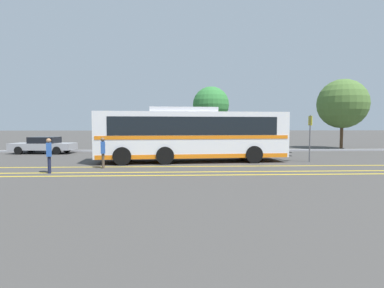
{
  "coord_description": "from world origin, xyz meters",
  "views": [
    {
      "loc": [
        0.43,
        -18.2,
        2.18
      ],
      "look_at": [
        1.23,
        -0.25,
        1.06
      ],
      "focal_mm": 28.0,
      "sensor_mm": 36.0,
      "label": 1
    }
  ],
  "objects_px": {
    "tree_1": "(211,105)",
    "transit_bus": "(192,134)",
    "parked_car_0": "(44,145)",
    "parked_car_1": "(128,144)",
    "bus_stop_sign": "(310,133)",
    "pedestrian_0": "(103,151)",
    "pedestrian_1": "(49,153)",
    "tree_0": "(342,104)"
  },
  "relations": [
    {
      "from": "tree_1",
      "to": "bus_stop_sign",
      "type": "bearing_deg",
      "value": -69.59
    },
    {
      "from": "bus_stop_sign",
      "to": "tree_1",
      "type": "xyz_separation_m",
      "value": [
        -4.56,
        12.25,
        2.45
      ]
    },
    {
      "from": "transit_bus",
      "to": "tree_0",
      "type": "bearing_deg",
      "value": 118.07
    },
    {
      "from": "parked_car_0",
      "to": "parked_car_1",
      "type": "xyz_separation_m",
      "value": [
        6.53,
        -0.25,
        0.08
      ]
    },
    {
      "from": "tree_0",
      "to": "tree_1",
      "type": "distance_m",
      "value": 12.21
    },
    {
      "from": "transit_bus",
      "to": "bus_stop_sign",
      "type": "bearing_deg",
      "value": 80.03
    },
    {
      "from": "pedestrian_1",
      "to": "bus_stop_sign",
      "type": "bearing_deg",
      "value": -97.97
    },
    {
      "from": "bus_stop_sign",
      "to": "pedestrian_1",
      "type": "bearing_deg",
      "value": -80.52
    },
    {
      "from": "pedestrian_0",
      "to": "tree_0",
      "type": "xyz_separation_m",
      "value": [
        19.01,
        11.85,
        3.29
      ]
    },
    {
      "from": "parked_car_0",
      "to": "tree_1",
      "type": "height_order",
      "value": "tree_1"
    },
    {
      "from": "parked_car_0",
      "to": "bus_stop_sign",
      "type": "xyz_separation_m",
      "value": [
        18.21,
        -6.29,
        1.08
      ]
    },
    {
      "from": "pedestrian_1",
      "to": "bus_stop_sign",
      "type": "height_order",
      "value": "bus_stop_sign"
    },
    {
      "from": "transit_bus",
      "to": "parked_car_1",
      "type": "distance_m",
      "value": 7.24
    },
    {
      "from": "parked_car_1",
      "to": "tree_1",
      "type": "distance_m",
      "value": 10.05
    },
    {
      "from": "parked_car_0",
      "to": "pedestrian_0",
      "type": "relative_size",
      "value": 3.06
    },
    {
      "from": "tree_0",
      "to": "transit_bus",
      "type": "bearing_deg",
      "value": -147.25
    },
    {
      "from": "parked_car_0",
      "to": "bus_stop_sign",
      "type": "distance_m",
      "value": 19.29
    },
    {
      "from": "parked_car_0",
      "to": "pedestrian_1",
      "type": "bearing_deg",
      "value": -151.42
    },
    {
      "from": "pedestrian_0",
      "to": "pedestrian_1",
      "type": "relative_size",
      "value": 0.98
    },
    {
      "from": "parked_car_0",
      "to": "parked_car_1",
      "type": "height_order",
      "value": "parked_car_1"
    },
    {
      "from": "bus_stop_sign",
      "to": "tree_1",
      "type": "bearing_deg",
      "value": -164.26
    },
    {
      "from": "pedestrian_1",
      "to": "tree_0",
      "type": "height_order",
      "value": "tree_0"
    },
    {
      "from": "transit_bus",
      "to": "pedestrian_0",
      "type": "height_order",
      "value": "transit_bus"
    },
    {
      "from": "pedestrian_0",
      "to": "bus_stop_sign",
      "type": "height_order",
      "value": "bus_stop_sign"
    },
    {
      "from": "pedestrian_1",
      "to": "tree_0",
      "type": "bearing_deg",
      "value": -79.81
    },
    {
      "from": "parked_car_1",
      "to": "pedestrian_1",
      "type": "height_order",
      "value": "pedestrian_1"
    },
    {
      "from": "pedestrian_1",
      "to": "tree_0",
      "type": "xyz_separation_m",
      "value": [
        21.07,
        13.33,
        3.28
      ]
    },
    {
      "from": "bus_stop_sign",
      "to": "parked_car_0",
      "type": "bearing_deg",
      "value": -113.74
    },
    {
      "from": "pedestrian_1",
      "to": "bus_stop_sign",
      "type": "distance_m",
      "value": 14.11
    },
    {
      "from": "pedestrian_0",
      "to": "bus_stop_sign",
      "type": "relative_size",
      "value": 0.56
    },
    {
      "from": "pedestrian_0",
      "to": "pedestrian_1",
      "type": "bearing_deg",
      "value": 111.52
    },
    {
      "from": "tree_1",
      "to": "transit_bus",
      "type": "bearing_deg",
      "value": -101.66
    },
    {
      "from": "parked_car_1",
      "to": "tree_1",
      "type": "bearing_deg",
      "value": 134.97
    },
    {
      "from": "parked_car_1",
      "to": "tree_0",
      "type": "distance_m",
      "value": 19.78
    },
    {
      "from": "parked_car_1",
      "to": "tree_0",
      "type": "height_order",
      "value": "tree_0"
    },
    {
      "from": "bus_stop_sign",
      "to": "transit_bus",
      "type": "bearing_deg",
      "value": -99.97
    },
    {
      "from": "pedestrian_0",
      "to": "tree_0",
      "type": "distance_m",
      "value": 22.64
    },
    {
      "from": "transit_bus",
      "to": "tree_1",
      "type": "height_order",
      "value": "tree_1"
    },
    {
      "from": "bus_stop_sign",
      "to": "tree_0",
      "type": "xyz_separation_m",
      "value": [
        7.42,
        9.89,
        2.43
      ]
    },
    {
      "from": "pedestrian_0",
      "to": "tree_1",
      "type": "relative_size",
      "value": 0.26
    },
    {
      "from": "parked_car_0",
      "to": "pedestrian_1",
      "type": "xyz_separation_m",
      "value": [
        4.55,
        -9.74,
        0.23
      ]
    },
    {
      "from": "parked_car_1",
      "to": "tree_1",
      "type": "xyz_separation_m",
      "value": [
        7.12,
        6.2,
        3.45
      ]
    }
  ]
}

